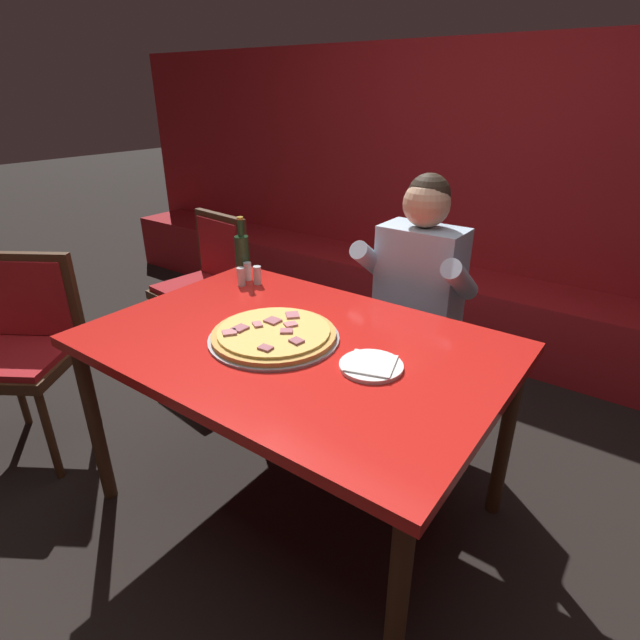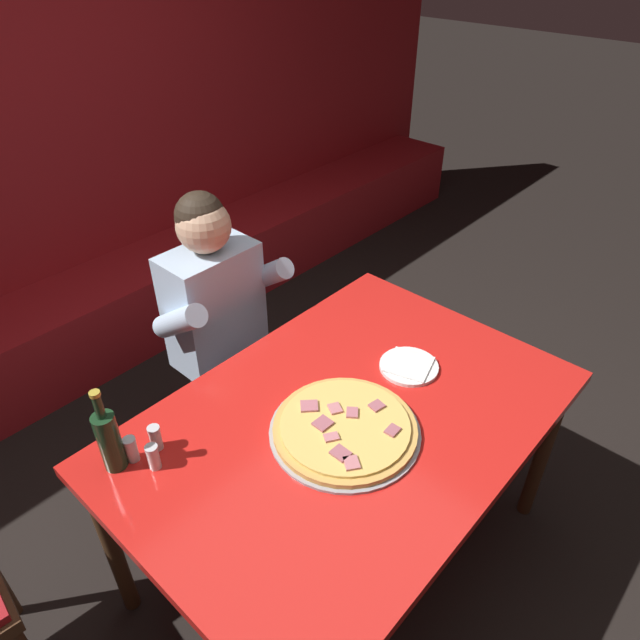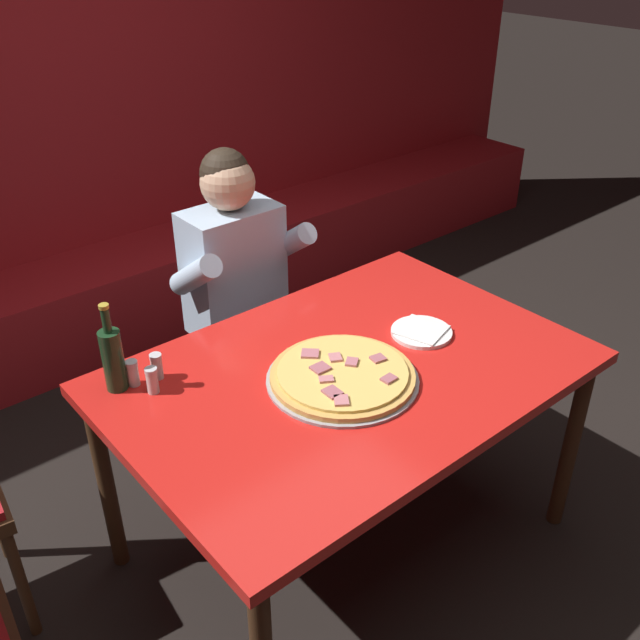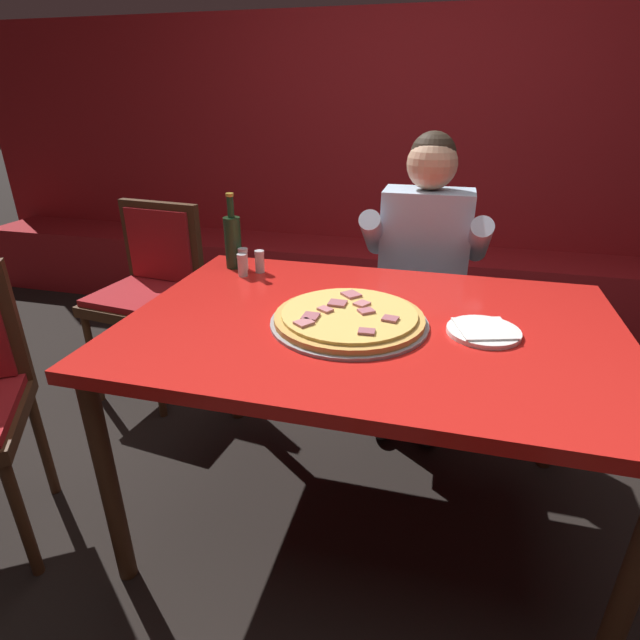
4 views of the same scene
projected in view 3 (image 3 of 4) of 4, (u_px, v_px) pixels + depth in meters
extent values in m
plane|color=black|center=(344.00, 539.00, 2.67)|extent=(24.00, 24.00, 0.00)
cube|color=#A3191E|center=(62.00, 153.00, 3.62)|extent=(6.80, 0.16, 1.90)
cube|color=#A3191E|center=(112.00, 300.00, 3.78)|extent=(6.46, 0.48, 0.46)
cylinder|color=#422816|center=(571.00, 446.00, 2.57)|extent=(0.06, 0.06, 0.74)
cylinder|color=#422816|center=(106.00, 484.00, 2.40)|extent=(0.06, 0.06, 0.74)
cylinder|color=#422816|center=(394.00, 343.00, 3.15)|extent=(0.06, 0.06, 0.74)
cube|color=red|center=(349.00, 373.00, 2.28)|extent=(1.49, 1.02, 0.04)
cylinder|color=#9E9EA3|center=(342.00, 379.00, 2.21)|extent=(0.48, 0.48, 0.01)
cylinder|color=gold|center=(343.00, 376.00, 2.20)|extent=(0.45, 0.45, 0.02)
cylinder|color=#E5BC5B|center=(343.00, 372.00, 2.20)|extent=(0.41, 0.41, 0.01)
cube|color=#B76670|center=(352.00, 362.00, 2.23)|extent=(0.06, 0.06, 0.01)
cube|color=#C6757A|center=(341.00, 400.00, 2.06)|extent=(0.06, 0.06, 0.01)
cube|color=#C6757A|center=(326.00, 379.00, 2.15)|extent=(0.05, 0.05, 0.01)
cube|color=#A85B66|center=(389.00, 379.00, 2.15)|extent=(0.05, 0.04, 0.01)
cube|color=#A85B66|center=(378.00, 358.00, 2.24)|extent=(0.05, 0.05, 0.01)
cube|color=#C6757A|center=(335.00, 357.00, 2.25)|extent=(0.05, 0.06, 0.01)
cube|color=#A85B66|center=(332.00, 392.00, 2.09)|extent=(0.05, 0.05, 0.01)
cube|color=#A85B66|center=(320.00, 368.00, 2.20)|extent=(0.05, 0.05, 0.01)
cube|color=#B76670|center=(310.00, 354.00, 2.27)|extent=(0.07, 0.07, 0.01)
cylinder|color=white|center=(421.00, 332.00, 2.44)|extent=(0.21, 0.21, 0.01)
cube|color=white|center=(422.00, 330.00, 2.44)|extent=(0.19, 0.19, 0.01)
cylinder|color=#19381E|center=(113.00, 360.00, 2.13)|extent=(0.07, 0.07, 0.20)
cylinder|color=#19381E|center=(106.00, 320.00, 2.06)|extent=(0.03, 0.03, 0.08)
cylinder|color=#B29933|center=(104.00, 307.00, 2.03)|extent=(0.03, 0.03, 0.01)
cylinder|color=silver|center=(133.00, 375.00, 2.18)|extent=(0.04, 0.04, 0.07)
cylinder|color=silver|center=(134.00, 379.00, 2.18)|extent=(0.03, 0.03, 0.04)
cylinder|color=silver|center=(131.00, 363.00, 2.15)|extent=(0.04, 0.04, 0.01)
cylinder|color=silver|center=(157.00, 368.00, 2.21)|extent=(0.04, 0.04, 0.07)
cylinder|color=#28231E|center=(158.00, 372.00, 2.21)|extent=(0.03, 0.03, 0.04)
cylinder|color=silver|center=(155.00, 357.00, 2.19)|extent=(0.04, 0.04, 0.01)
cylinder|color=silver|center=(152.00, 382.00, 2.14)|extent=(0.04, 0.04, 0.07)
cylinder|color=#B23323|center=(153.00, 386.00, 2.15)|extent=(0.03, 0.03, 0.04)
cylinder|color=silver|center=(151.00, 370.00, 2.12)|extent=(0.04, 0.04, 0.01)
ellipsoid|color=black|center=(265.00, 458.00, 2.99)|extent=(0.11, 0.24, 0.09)
ellipsoid|color=black|center=(302.00, 438.00, 3.10)|extent=(0.11, 0.24, 0.09)
cylinder|color=#282833|center=(263.00, 424.00, 2.89)|extent=(0.11, 0.11, 0.43)
cylinder|color=#282833|center=(302.00, 404.00, 3.00)|extent=(0.11, 0.11, 0.43)
cube|color=#282833|center=(266.00, 347.00, 2.87)|extent=(0.34, 0.40, 0.12)
cube|color=silver|center=(234.00, 270.00, 2.86)|extent=(0.38, 0.22, 0.52)
cylinder|color=silver|center=(195.00, 275.00, 2.65)|extent=(0.09, 0.30, 0.25)
cylinder|color=silver|center=(289.00, 243.00, 2.89)|extent=(0.09, 0.30, 0.25)
sphere|color=#D6A884|center=(228.00, 183.00, 2.68)|extent=(0.21, 0.21, 0.21)
sphere|color=#2D2319|center=(225.00, 173.00, 2.67)|extent=(0.19, 0.19, 0.19)
cylinder|color=#422816|center=(22.00, 583.00, 2.22)|extent=(0.04, 0.04, 0.46)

